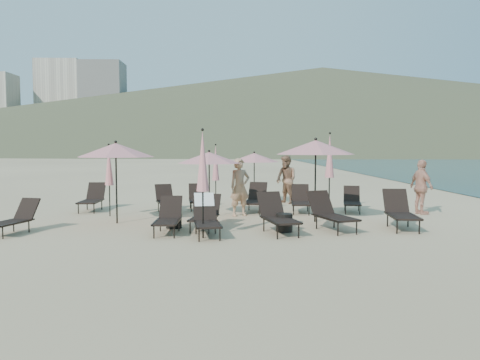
{
  "coord_description": "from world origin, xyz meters",
  "views": [
    {
      "loc": [
        -0.65,
        -11.99,
        2.18
      ],
      "look_at": [
        -0.36,
        3.5,
        1.1
      ],
      "focal_mm": 35.0,
      "sensor_mm": 36.0,
      "label": 1
    }
  ],
  "objects_px": {
    "lounger_7": "(167,199)",
    "beachgoer_a": "(240,187)",
    "beachgoer_c": "(421,187)",
    "umbrella_open_0": "(116,150)",
    "lounger_3": "(206,213)",
    "umbrella_open_1": "(209,158)",
    "lounger_0": "(15,218)",
    "lounger_1": "(168,217)",
    "umbrella_closed_1": "(330,156)",
    "lounger_12": "(277,215)",
    "lounger_2": "(206,216)",
    "lounger_6": "(92,198)",
    "lounger_8": "(197,198)",
    "side_table_0": "(174,219)",
    "lounger_4": "(331,213)",
    "umbrella_closed_3": "(216,163)",
    "lounger_9": "(255,198)",
    "umbrella_closed_2": "(109,166)",
    "lounger_10": "(301,200)",
    "lounger_5": "(400,211)",
    "lounger_11": "(352,200)",
    "umbrella_closed_0": "(203,162)",
    "beachgoer_b": "(286,180)",
    "side_table_1": "(284,223)",
    "umbrella_open_3": "(254,158)",
    "umbrella_open_2": "(316,147)"
  },
  "relations": [
    {
      "from": "umbrella_open_0",
      "to": "side_table_0",
      "type": "height_order",
      "value": "umbrella_open_0"
    },
    {
      "from": "lounger_1",
      "to": "umbrella_closed_1",
      "type": "distance_m",
      "value": 6.52
    },
    {
      "from": "lounger_11",
      "to": "umbrella_open_2",
      "type": "height_order",
      "value": "umbrella_open_2"
    },
    {
      "from": "side_table_1",
      "to": "beachgoer_b",
      "type": "height_order",
      "value": "beachgoer_b"
    },
    {
      "from": "umbrella_open_1",
      "to": "beachgoer_a",
      "type": "height_order",
      "value": "umbrella_open_1"
    },
    {
      "from": "lounger_7",
      "to": "umbrella_open_3",
      "type": "xyz_separation_m",
      "value": [
        3.08,
        2.13,
        1.37
      ]
    },
    {
      "from": "side_table_1",
      "to": "beachgoer_b",
      "type": "relative_size",
      "value": 0.25
    },
    {
      "from": "lounger_2",
      "to": "lounger_6",
      "type": "bearing_deg",
      "value": 123.89
    },
    {
      "from": "lounger_2",
      "to": "side_table_0",
      "type": "distance_m",
      "value": 1.41
    },
    {
      "from": "lounger_0",
      "to": "lounger_6",
      "type": "xyz_separation_m",
      "value": [
        0.69,
        4.31,
        0.04
      ]
    },
    {
      "from": "lounger_1",
      "to": "umbrella_open_1",
      "type": "height_order",
      "value": "umbrella_open_1"
    },
    {
      "from": "beachgoer_c",
      "to": "umbrella_open_0",
      "type": "bearing_deg",
      "value": 85.03
    },
    {
      "from": "lounger_6",
      "to": "lounger_8",
      "type": "relative_size",
      "value": 1.04
    },
    {
      "from": "lounger_2",
      "to": "umbrella_closed_0",
      "type": "relative_size",
      "value": 0.63
    },
    {
      "from": "lounger_6",
      "to": "umbrella_closed_3",
      "type": "bearing_deg",
      "value": 8.45
    },
    {
      "from": "lounger_2",
      "to": "lounger_8",
      "type": "bearing_deg",
      "value": 88.34
    },
    {
      "from": "lounger_0",
      "to": "lounger_1",
      "type": "xyz_separation_m",
      "value": [
        3.88,
        0.02,
        0.02
      ]
    },
    {
      "from": "umbrella_closed_2",
      "to": "lounger_9",
      "type": "bearing_deg",
      "value": 11.66
    },
    {
      "from": "side_table_1",
      "to": "beachgoer_b",
      "type": "distance_m",
      "value": 6.18
    },
    {
      "from": "umbrella_closed_3",
      "to": "beachgoer_c",
      "type": "height_order",
      "value": "umbrella_closed_3"
    },
    {
      "from": "umbrella_open_3",
      "to": "umbrella_closed_0",
      "type": "relative_size",
      "value": 0.77
    },
    {
      "from": "umbrella_closed_1",
      "to": "side_table_1",
      "type": "xyz_separation_m",
      "value": [
        -1.98,
        -3.87,
        -1.64
      ]
    },
    {
      "from": "lounger_8",
      "to": "umbrella_closed_2",
      "type": "distance_m",
      "value": 3.35
    },
    {
      "from": "umbrella_open_0",
      "to": "lounger_3",
      "type": "bearing_deg",
      "value": -20.14
    },
    {
      "from": "lounger_12",
      "to": "umbrella_closed_1",
      "type": "relative_size",
      "value": 0.68
    },
    {
      "from": "lounger_0",
      "to": "lounger_8",
      "type": "relative_size",
      "value": 1.0
    },
    {
      "from": "lounger_12",
      "to": "beachgoer_c",
      "type": "bearing_deg",
      "value": 19.24
    },
    {
      "from": "lounger_5",
      "to": "beachgoer_b",
      "type": "distance_m",
      "value": 6.15
    },
    {
      "from": "lounger_9",
      "to": "umbrella_closed_1",
      "type": "bearing_deg",
      "value": 13.56
    },
    {
      "from": "umbrella_closed_0",
      "to": "side_table_0",
      "type": "bearing_deg",
      "value": 121.67
    },
    {
      "from": "lounger_4",
      "to": "umbrella_open_1",
      "type": "relative_size",
      "value": 0.87
    },
    {
      "from": "lounger_5",
      "to": "beachgoer_a",
      "type": "bearing_deg",
      "value": 157.26
    },
    {
      "from": "lounger_12",
      "to": "umbrella_closed_3",
      "type": "bearing_deg",
      "value": 95.5
    },
    {
      "from": "beachgoer_a",
      "to": "beachgoer_b",
      "type": "relative_size",
      "value": 0.98
    },
    {
      "from": "lounger_7",
      "to": "beachgoer_a",
      "type": "bearing_deg",
      "value": -40.32
    },
    {
      "from": "lounger_5",
      "to": "umbrella_closed_2",
      "type": "distance_m",
      "value": 8.83
    },
    {
      "from": "side_table_0",
      "to": "beachgoer_c",
      "type": "relative_size",
      "value": 0.27
    },
    {
      "from": "lounger_5",
      "to": "lounger_8",
      "type": "distance_m",
      "value": 7.05
    },
    {
      "from": "lounger_0",
      "to": "umbrella_closed_3",
      "type": "height_order",
      "value": "umbrella_closed_3"
    },
    {
      "from": "lounger_9",
      "to": "beachgoer_c",
      "type": "height_order",
      "value": "beachgoer_c"
    },
    {
      "from": "umbrella_closed_0",
      "to": "beachgoer_a",
      "type": "xyz_separation_m",
      "value": [
        0.96,
        3.64,
        -0.92
      ]
    },
    {
      "from": "lounger_0",
      "to": "lounger_9",
      "type": "distance_m",
      "value": 7.43
    },
    {
      "from": "lounger_3",
      "to": "umbrella_open_1",
      "type": "height_order",
      "value": "umbrella_open_1"
    },
    {
      "from": "lounger_10",
      "to": "lounger_5",
      "type": "bearing_deg",
      "value": -48.29
    },
    {
      "from": "umbrella_open_0",
      "to": "lounger_4",
      "type": "bearing_deg",
      "value": -11.47
    },
    {
      "from": "lounger_11",
      "to": "side_table_0",
      "type": "xyz_separation_m",
      "value": [
        -5.66,
        -3.1,
        -0.15
      ]
    },
    {
      "from": "umbrella_open_1",
      "to": "lounger_9",
      "type": "bearing_deg",
      "value": 39.66
    },
    {
      "from": "umbrella_closed_2",
      "to": "side_table_0",
      "type": "xyz_separation_m",
      "value": [
        2.3,
        -2.23,
        -1.36
      ]
    },
    {
      "from": "lounger_3",
      "to": "lounger_11",
      "type": "bearing_deg",
      "value": 44.05
    },
    {
      "from": "lounger_2",
      "to": "lounger_12",
      "type": "height_order",
      "value": "lounger_2"
    }
  ]
}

